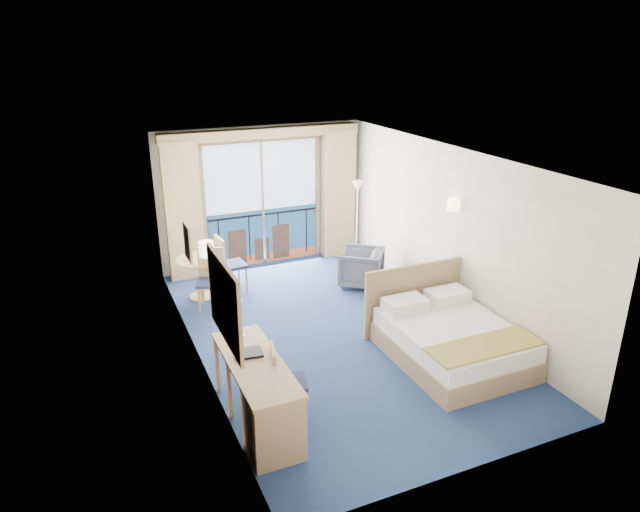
{
  "coord_description": "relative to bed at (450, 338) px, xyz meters",
  "views": [
    {
      "loc": [
        -3.25,
        -6.98,
        4.18
      ],
      "look_at": [
        -0.11,
        0.2,
        1.2
      ],
      "focal_mm": 32.0,
      "sensor_mm": 36.0,
      "label": 1
    }
  ],
  "objects": [
    {
      "name": "floor",
      "position": [
        -1.21,
        1.3,
        -0.3
      ],
      "size": [
        6.5,
        6.5,
        0.0
      ],
      "primitive_type": "plane",
      "color": "navy",
      "rests_on": "ground"
    },
    {
      "name": "room_walls",
      "position": [
        -1.21,
        1.3,
        1.48
      ],
      "size": [
        4.04,
        6.54,
        2.72
      ],
      "color": "beige",
      "rests_on": "ground"
    },
    {
      "name": "balcony_door",
      "position": [
        -1.21,
        4.51,
        0.85
      ],
      "size": [
        2.36,
        0.03,
        2.52
      ],
      "color": "navy",
      "rests_on": "room_walls"
    },
    {
      "name": "curtain_left",
      "position": [
        -2.76,
        4.37,
        0.98
      ],
      "size": [
        0.65,
        0.22,
        2.55
      ],
      "primitive_type": "cube",
      "color": "tan",
      "rests_on": "room_walls"
    },
    {
      "name": "curtain_right",
      "position": [
        0.34,
        4.37,
        0.98
      ],
      "size": [
        0.65,
        0.22,
        2.55
      ],
      "primitive_type": "cube",
      "color": "tan",
      "rests_on": "room_walls"
    },
    {
      "name": "pelmet",
      "position": [
        -1.21,
        4.4,
        2.28
      ],
      "size": [
        3.8,
        0.25,
        0.18
      ],
      "primitive_type": "cube",
      "color": "tan",
      "rests_on": "room_walls"
    },
    {
      "name": "mirror",
      "position": [
        -3.18,
        -0.2,
        1.25
      ],
      "size": [
        0.05,
        1.25,
        0.95
      ],
      "color": "tan",
      "rests_on": "room_walls"
    },
    {
      "name": "wall_print",
      "position": [
        -3.18,
        1.75,
        1.3
      ],
      "size": [
        0.04,
        0.42,
        0.52
      ],
      "color": "tan",
      "rests_on": "room_walls"
    },
    {
      "name": "sconce_left",
      "position": [
        -3.15,
        0.7,
        1.55
      ],
      "size": [
        0.18,
        0.18,
        0.18
      ],
      "primitive_type": "cylinder",
      "color": "#FFE8B2",
      "rests_on": "room_walls"
    },
    {
      "name": "sconce_right",
      "position": [
        0.73,
        1.15,
        1.55
      ],
      "size": [
        0.18,
        0.18,
        0.18
      ],
      "primitive_type": "cylinder",
      "color": "#FFE8B2",
      "rests_on": "room_walls"
    },
    {
      "name": "bed",
      "position": [
        0.0,
        0.0,
        0.0
      ],
      "size": [
        1.69,
        2.01,
        1.07
      ],
      "color": "tan",
      "rests_on": "ground"
    },
    {
      "name": "nightstand",
      "position": [
        0.56,
        1.37,
        -0.02
      ],
      "size": [
        0.42,
        0.4,
        0.55
      ],
      "primitive_type": "cube",
      "color": "#A27656",
      "rests_on": "ground"
    },
    {
      "name": "phone",
      "position": [
        0.51,
        1.33,
        0.29
      ],
      "size": [
        0.19,
        0.16,
        0.08
      ],
      "primitive_type": "cube",
      "rotation": [
        0.0,
        0.0,
        0.14
      ],
      "color": "white",
      "rests_on": "nightstand"
    },
    {
      "name": "armchair",
      "position": [
        0.04,
        2.74,
        0.04
      ],
      "size": [
        1.04,
        1.03,
        0.68
      ],
      "primitive_type": "imported",
      "rotation": [
        0.0,
        0.0,
        4.06
      ],
      "color": "#464A55",
      "rests_on": "ground"
    },
    {
      "name": "floor_lamp",
      "position": [
        0.38,
        3.61,
        0.99
      ],
      "size": [
        0.24,
        0.24,
        1.71
      ],
      "color": "silver",
      "rests_on": "ground"
    },
    {
      "name": "desk",
      "position": [
        -2.9,
        -0.78,
        0.15
      ],
      "size": [
        0.59,
        1.71,
        0.8
      ],
      "color": "tan",
      "rests_on": "ground"
    },
    {
      "name": "desk_chair",
      "position": [
        -2.58,
        -0.31,
        0.21
      ],
      "size": [
        0.48,
        0.47,
        0.9
      ],
      "rotation": [
        0.0,
        0.0,
        1.32
      ],
      "color": "#1B2440",
      "rests_on": "ground"
    },
    {
      "name": "folder",
      "position": [
        -2.93,
        -0.13,
        0.52
      ],
      "size": [
        0.35,
        0.28,
        0.03
      ],
      "primitive_type": "cube",
      "rotation": [
        0.0,
        0.0,
        -0.12
      ],
      "color": "black",
      "rests_on": "desk"
    },
    {
      "name": "desk_lamp",
      "position": [
        -2.91,
        0.28,
        0.87
      ],
      "size": [
        0.13,
        0.13,
        0.48
      ],
      "color": "silver",
      "rests_on": "desk"
    },
    {
      "name": "round_table",
      "position": [
        -2.72,
        3.36,
        0.25
      ],
      "size": [
        0.8,
        0.8,
        0.72
      ],
      "color": "tan",
      "rests_on": "ground"
    },
    {
      "name": "table_chair_a",
      "position": [
        -2.24,
        3.4,
        0.28
      ],
      "size": [
        0.5,
        0.49,
        1.03
      ],
      "rotation": [
        0.0,
        0.0,
        1.67
      ],
      "color": "#1B2440",
      "rests_on": "ground"
    },
    {
      "name": "table_chair_b",
      "position": [
        -2.65,
        2.91,
        0.27
      ],
      "size": [
        0.56,
        0.57,
        1.01
      ],
      "rotation": [
        0.0,
        0.0,
        -0.37
      ],
      "color": "#1B2440",
      "rests_on": "ground"
    }
  ]
}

